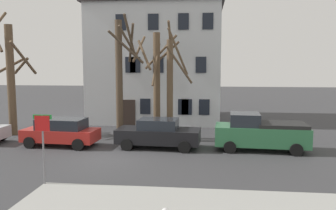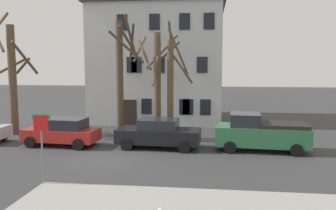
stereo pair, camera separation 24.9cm
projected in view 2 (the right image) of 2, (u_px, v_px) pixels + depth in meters
ground_plane at (107, 159)px, 18.05m from camera, size 120.00×120.00×0.00m
building_main at (160, 53)px, 30.75m from camera, size 11.14×8.95×11.46m
tree_bare_near at (12, 75)px, 23.83m from camera, size 2.78×2.77×8.47m
tree_bare_mid at (121, 75)px, 22.02m from camera, size 1.94×2.77×7.83m
tree_bare_far at (157, 79)px, 22.69m from camera, size 2.86×2.77×7.49m
tree_bare_end at (170, 86)px, 21.91m from camera, size 2.50×2.49×6.98m
car_red_wagon at (62, 131)px, 20.84m from camera, size 4.50×2.25×1.65m
car_black_sedan at (158, 133)px, 20.28m from camera, size 4.89×2.32×1.71m
pickup_truck_green at (261, 133)px, 19.67m from camera, size 5.21×2.53×2.09m
street_sign_pole at (41, 136)px, 13.77m from camera, size 0.76×0.07×2.89m
bicycle_leaning at (45, 134)px, 22.67m from camera, size 1.75×0.06×1.03m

